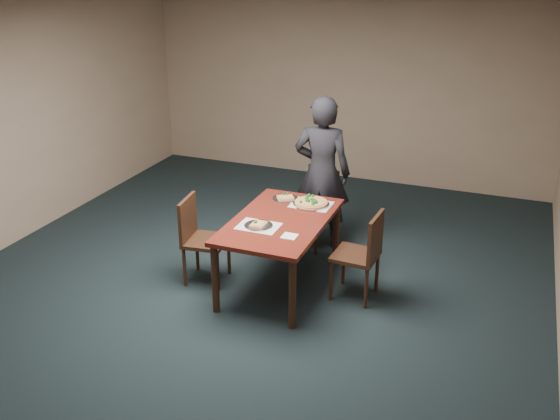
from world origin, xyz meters
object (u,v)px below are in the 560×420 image
(slice_plate_near, at_px, (258,225))
(pizza_pan, at_px, (311,202))
(chair_right, at_px, (363,251))
(slice_plate_far, at_px, (285,198))
(diner, at_px, (322,173))
(dining_table, at_px, (280,228))
(chair_far, at_px, (317,202))
(chair_left, at_px, (199,235))

(slice_plate_near, bearing_deg, pizza_pan, 67.16)
(chair_right, bearing_deg, slice_plate_far, -111.09)
(slice_plate_far, bearing_deg, slice_plate_near, -89.23)
(diner, relative_size, pizza_pan, 4.62)
(dining_table, height_order, slice_plate_near, slice_plate_near)
(slice_plate_near, bearing_deg, slice_plate_far, 90.77)
(pizza_pan, bearing_deg, dining_table, -108.97)
(chair_right, distance_m, slice_plate_near, 1.06)
(dining_table, height_order, slice_plate_far, slice_plate_far)
(dining_table, distance_m, slice_plate_near, 0.29)
(diner, xyz_separation_m, slice_plate_far, (-0.23, -0.58, -0.13))
(slice_plate_near, relative_size, slice_plate_far, 1.00)
(dining_table, relative_size, diner, 0.84)
(chair_far, height_order, slice_plate_near, chair_far)
(pizza_pan, distance_m, slice_plate_far, 0.31)
(chair_left, xyz_separation_m, slice_plate_far, (0.69, 0.71, 0.25))
(chair_left, bearing_deg, pizza_pan, -64.11)
(dining_table, height_order, chair_far, chair_far)
(chair_left, relative_size, diner, 0.51)
(pizza_pan, bearing_deg, chair_far, 102.01)
(diner, bearing_deg, chair_far, -18.61)
(dining_table, xyz_separation_m, chair_far, (0.03, 1.12, -0.14))
(diner, xyz_separation_m, pizza_pan, (0.08, -0.63, -0.11))
(dining_table, relative_size, slice_plate_far, 5.36)
(diner, bearing_deg, dining_table, 80.85)
(dining_table, xyz_separation_m, slice_plate_far, (-0.15, 0.53, 0.10))
(chair_far, distance_m, slice_plate_far, 0.66)
(chair_left, bearing_deg, chair_right, -88.85)
(slice_plate_near, height_order, slice_plate_far, slice_plate_near)
(dining_table, height_order, chair_left, chair_left)
(diner, bearing_deg, slice_plate_far, 63.60)
(diner, height_order, slice_plate_far, diner)
(pizza_pan, bearing_deg, chair_left, -146.79)
(chair_right, relative_size, slice_plate_near, 3.25)
(diner, distance_m, slice_plate_near, 1.36)
(chair_left, relative_size, slice_plate_far, 3.25)
(dining_table, xyz_separation_m, chair_right, (0.84, 0.08, -0.14))
(chair_left, xyz_separation_m, slice_plate_near, (0.70, -0.06, 0.25))
(chair_far, xyz_separation_m, chair_right, (0.82, -1.05, 0.00))
(slice_plate_near, bearing_deg, chair_left, 175.32)
(chair_far, bearing_deg, pizza_pan, -59.99)
(chair_far, bearing_deg, diner, 4.33)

